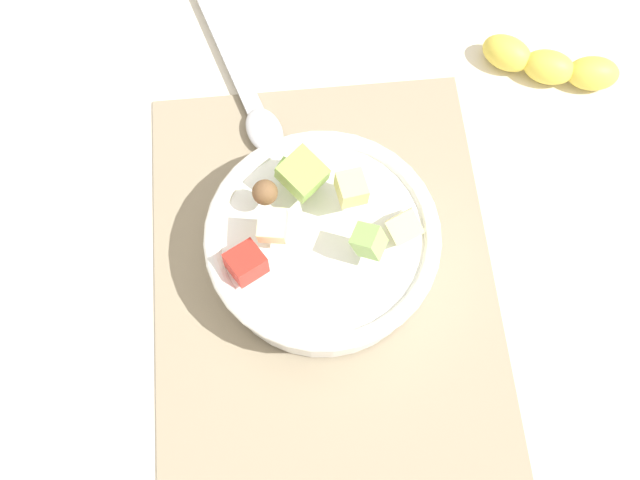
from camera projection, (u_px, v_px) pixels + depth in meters
The scene contains 5 objects.
ground_plane at pixel (324, 274), 0.71m from camera, with size 2.40×2.40×0.00m, color silver.
placemat at pixel (324, 273), 0.71m from camera, with size 0.42×0.33×0.01m, color gray.
salad_bowl at pixel (320, 243), 0.68m from camera, with size 0.21×0.21×0.11m.
serving_spoon at pixel (247, 93), 0.78m from camera, with size 0.23×0.09×0.01m.
banana_whole at pixel (549, 64), 0.78m from camera, with size 0.09×0.15×0.04m.
Camera 1 is at (-0.24, 0.03, 0.67)m, focal length 41.23 mm.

